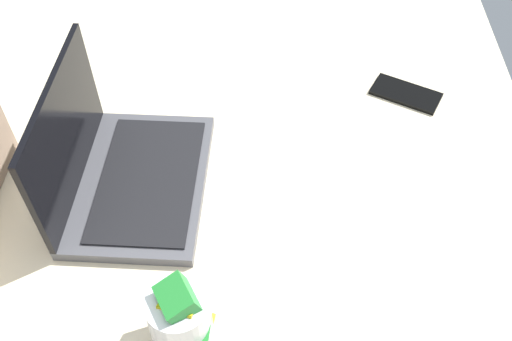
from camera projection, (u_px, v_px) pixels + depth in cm
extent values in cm
cube|color=beige|center=(171.00, 227.00, 109.07)|extent=(180.00, 140.00, 18.00)
cube|color=#4C4C51|center=(141.00, 182.00, 103.31)|extent=(33.39, 23.56, 2.00)
cube|color=black|center=(148.00, 178.00, 102.35)|extent=(29.29, 17.49, 0.40)
cube|color=black|center=(65.00, 135.00, 95.02)|extent=(33.01, 1.56, 21.00)
cylinder|color=silver|center=(181.00, 321.00, 80.82)|extent=(9.00, 9.00, 11.00)
cube|color=yellow|center=(192.00, 330.00, 82.34)|extent=(6.35, 6.68, 4.54)
cube|color=#268C33|center=(192.00, 331.00, 79.98)|extent=(6.33, 5.74, 6.07)
cube|color=red|center=(173.00, 301.00, 80.72)|extent=(5.86, 5.49, 4.98)
cube|color=yellow|center=(181.00, 305.00, 78.04)|extent=(6.72, 6.33, 4.03)
cube|color=#268C33|center=(178.00, 299.00, 76.30)|extent=(7.37, 7.22, 4.77)
cube|color=black|center=(406.00, 94.00, 119.90)|extent=(12.33, 15.56, 0.80)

